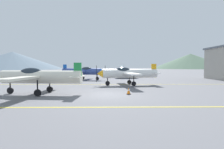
{
  "coord_description": "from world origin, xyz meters",
  "views": [
    {
      "loc": [
        0.39,
        -14.63,
        2.36
      ],
      "look_at": [
        0.7,
        10.0,
        1.2
      ],
      "focal_mm": 28.46,
      "sensor_mm": 36.0,
      "label": 1
    }
  ],
  "objects_px": {
    "airplane_near": "(38,76)",
    "traffic_cone_front": "(129,91)",
    "airplane_far": "(83,71)",
    "airplane_mid": "(128,73)",
    "car_sedan": "(126,74)"
  },
  "relations": [
    {
      "from": "airplane_far",
      "to": "airplane_mid",
      "type": "bearing_deg",
      "value": -51.39
    },
    {
      "from": "airplane_far",
      "to": "traffic_cone_front",
      "type": "relative_size",
      "value": 14.97
    },
    {
      "from": "airplane_mid",
      "to": "car_sedan",
      "type": "height_order",
      "value": "airplane_mid"
    },
    {
      "from": "airplane_mid",
      "to": "traffic_cone_front",
      "type": "height_order",
      "value": "airplane_mid"
    },
    {
      "from": "airplane_near",
      "to": "car_sedan",
      "type": "distance_m",
      "value": 21.88
    },
    {
      "from": "airplane_mid",
      "to": "car_sedan",
      "type": "bearing_deg",
      "value": 85.47
    },
    {
      "from": "car_sedan",
      "to": "airplane_mid",
      "type": "bearing_deg",
      "value": -94.53
    },
    {
      "from": "airplane_mid",
      "to": "traffic_cone_front",
      "type": "bearing_deg",
      "value": -95.04
    },
    {
      "from": "airplane_near",
      "to": "traffic_cone_front",
      "type": "bearing_deg",
      "value": -1.04
    },
    {
      "from": "car_sedan",
      "to": "airplane_near",
      "type": "bearing_deg",
      "value": -115.04
    },
    {
      "from": "airplane_far",
      "to": "car_sedan",
      "type": "xyz_separation_m",
      "value": [
        7.76,
        4.38,
        -0.65
      ]
    },
    {
      "from": "car_sedan",
      "to": "airplane_far",
      "type": "bearing_deg",
      "value": -150.55
    },
    {
      "from": "traffic_cone_front",
      "to": "car_sedan",
      "type": "bearing_deg",
      "value": 85.29
    },
    {
      "from": "airplane_mid",
      "to": "traffic_cone_front",
      "type": "xyz_separation_m",
      "value": [
        -0.63,
        -7.12,
        -1.2
      ]
    },
    {
      "from": "airplane_mid",
      "to": "airplane_near",
      "type": "bearing_deg",
      "value": -139.71
    }
  ]
}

